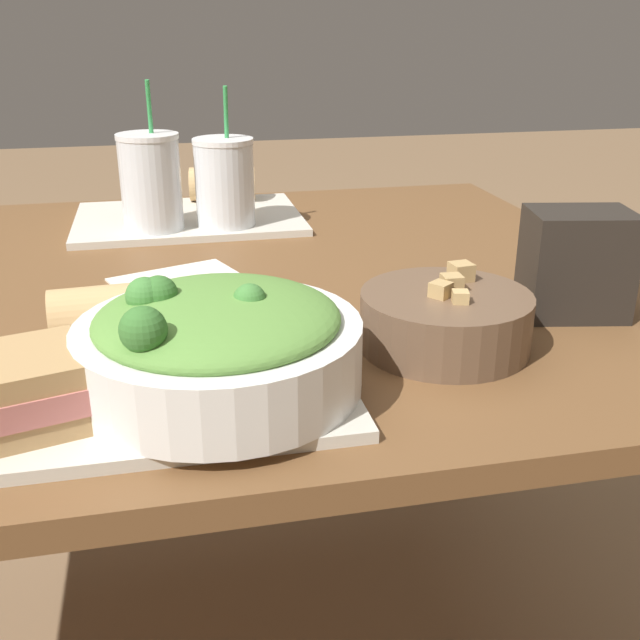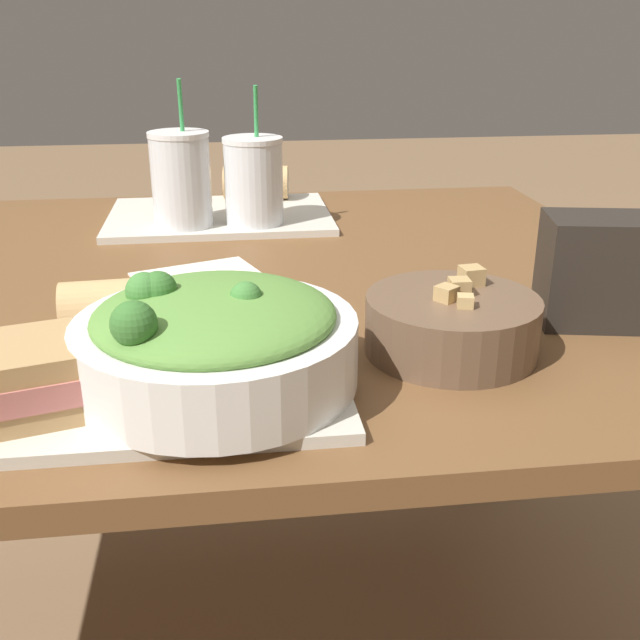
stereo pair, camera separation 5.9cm
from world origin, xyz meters
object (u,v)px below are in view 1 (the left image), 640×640
Objects in this scene: soup_bowl at (445,318)px; baguette_far at (224,184)px; drink_cup_red at (225,185)px; napkin_folded at (178,280)px; salad_bowl at (218,342)px; chip_bag at (576,263)px; baguette_near at (115,313)px; drink_cup_dark at (151,185)px.

soup_bowl reaches higher than baguette_far.
drink_cup_red is 0.27m from napkin_folded.
soup_bowl is (0.25, 0.07, -0.02)m from salad_bowl.
drink_cup_red is 0.60m from chip_bag.
salad_bowl reaches higher than soup_bowl.
baguette_far is (0.08, 0.78, -0.01)m from salad_bowl.
soup_bowl is at bearing 14.79° from salad_bowl.
drink_cup_red reaches higher than baguette_far.
drink_cup_red is at bearing 69.47° from napkin_folded.
drink_cup_red is 1.14× the size of napkin_folded.
salad_bowl is at bearing -147.18° from baguette_near.
chip_bag reaches higher than baguette_near.
drink_cup_dark is (0.04, 0.46, 0.04)m from baguette_near.
baguette_near is at bearing -169.30° from chip_bag.
salad_bowl is 0.36m from napkin_folded.
baguette_near is at bearing -109.50° from drink_cup_red.
drink_cup_red reaches higher than napkin_folded.
chip_bag reaches higher than soup_bowl.
salad_bowl reaches higher than baguette_near.
drink_cup_red is at bearing 139.81° from chip_bag.
drink_cup_dark is 0.26m from napkin_folded.
soup_bowl is 0.36m from baguette_near.
salad_bowl is 1.13× the size of drink_cup_dark.
baguette_far is 0.44m from napkin_folded.
drink_cup_dark is 1.05× the size of drink_cup_red.
napkin_folded is at bearing 134.22° from soup_bowl.
chip_bag reaches higher than napkin_folded.
soup_bowl is 0.40m from napkin_folded.
baguette_far reaches higher than napkin_folded.
baguette_near is 0.99× the size of chip_bag.
chip_bag reaches higher than salad_bowl.
drink_cup_red is at bearing -23.29° from baguette_near.
baguette_far is 0.23m from drink_cup_dark.
salad_bowl is 0.17m from baguette_near.
baguette_far is (0.18, 0.64, 0.00)m from baguette_near.
drink_cup_dark is (-0.13, -0.18, 0.04)m from baguette_far.
drink_cup_dark is at bearing 152.04° from baguette_far.
salad_bowl is at bearing -96.28° from drink_cup_red.
baguette_near is at bearing 126.62° from salad_bowl.
salad_bowl is at bearing -177.81° from baguette_far.
baguette_far is at bearing -19.19° from baguette_near.
chip_bag is at bearing -142.97° from baguette_far.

